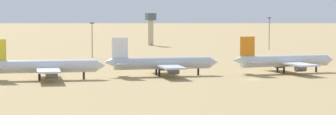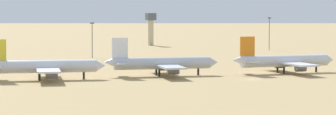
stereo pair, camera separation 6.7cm
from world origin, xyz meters
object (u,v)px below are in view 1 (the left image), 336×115
at_px(parked_jet_white_3, 161,63).
at_px(light_pole_mid, 92,37).
at_px(parked_jet_orange_4, 284,61).
at_px(control_tower, 151,26).
at_px(light_pole_east, 269,31).
at_px(parked_jet_yellow_2, 43,67).

bearing_deg(parked_jet_white_3, light_pole_mid, 97.14).
distance_m(parked_jet_white_3, light_pole_mid, 94.86).
bearing_deg(light_pole_mid, parked_jet_white_3, -90.76).
distance_m(parked_jet_orange_4, control_tower, 191.51).
bearing_deg(light_pole_east, parked_jet_white_3, -130.80).
bearing_deg(parked_jet_orange_4, parked_jet_white_3, 175.20).
xyz_separation_m(parked_jet_white_3, light_pole_east, (103.23, 119.59, 5.54)).
xyz_separation_m(parked_jet_yellow_2, light_pole_mid, (40.84, 94.79, 4.84)).
relative_size(parked_jet_orange_4, light_pole_east, 2.28).
height_order(parked_jet_white_3, control_tower, control_tower).
xyz_separation_m(light_pole_mid, light_pole_east, (101.98, 24.87, 0.69)).
distance_m(parked_jet_white_3, control_tower, 195.54).
bearing_deg(parked_jet_yellow_2, parked_jet_orange_4, 6.54).
distance_m(parked_jet_yellow_2, control_tower, 211.21).
xyz_separation_m(control_tower, light_pole_mid, (-59.16, -91.11, -2.32)).
bearing_deg(control_tower, light_pole_east, -57.12).
distance_m(parked_jet_white_3, light_pole_east, 158.08).
height_order(parked_jet_yellow_2, control_tower, control_tower).
relative_size(parked_jet_yellow_2, control_tower, 2.07).
bearing_deg(parked_jet_white_3, light_pole_east, 57.09).
bearing_deg(parked_jet_white_3, control_tower, 79.88).
distance_m(light_pole_mid, light_pole_east, 104.97).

